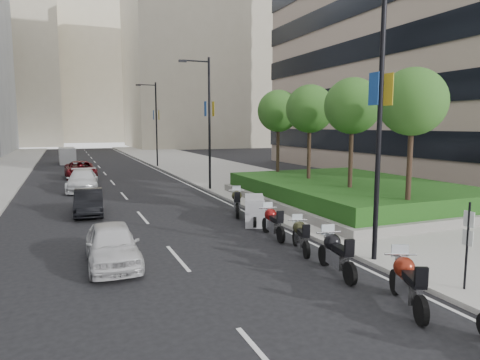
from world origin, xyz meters
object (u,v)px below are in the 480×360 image
motorcycle_3 (301,236)px  delivery_van (67,156)px  car_d (81,170)px  motorcycle_2 (336,254)px  parking_sign (467,241)px  motorcycle_1 (407,282)px  motorcycle_4 (273,222)px  lamp_post_0 (376,106)px  car_c (83,180)px  motorcycle_5 (254,211)px  lamp_post_1 (207,117)px  car_b (89,202)px  car_a (112,244)px  motorcycle_6 (237,202)px  lamp_post_2 (155,120)px

motorcycle_3 → delivery_van: 42.14m
car_d → motorcycle_2: bearing=-79.7°
parking_sign → motorcycle_3: 5.54m
motorcycle_1 → motorcycle_3: size_ratio=1.09×
motorcycle_3 → motorcycle_4: size_ratio=0.91×
lamp_post_0 → delivery_van: bearing=101.4°
parking_sign → car_c: 24.87m
lamp_post_0 → motorcycle_5: (-1.15, 6.63, -4.44)m
motorcycle_4 → lamp_post_1: bearing=-0.9°
motorcycle_2 → car_b: size_ratio=0.62×
motorcycle_2 → car_c: size_ratio=0.49×
car_a → car_c: (-0.24, 17.22, 0.04)m
motorcycle_3 → motorcycle_4: bearing=16.9°
lamp_post_0 → motorcycle_4: (-1.43, 4.22, -4.46)m
car_a → delivery_van: size_ratio=0.87×
car_b → car_d: (0.18, 16.35, 0.09)m
motorcycle_5 → motorcycle_6: 2.25m
lamp_post_1 → delivery_van: size_ratio=1.97×
lamp_post_0 → parking_sign: bearing=-77.7°
lamp_post_0 → motorcycle_3: size_ratio=4.31×
car_a → car_d: bearing=91.3°
motorcycle_2 → car_c: bearing=26.2°
parking_sign → delivery_van: (-9.44, 46.55, -0.57)m
motorcycle_3 → car_b: 11.71m
motorcycle_3 → motorcycle_5: size_ratio=0.94×
car_a → motorcycle_1: bearing=-43.0°
motorcycle_6 → motorcycle_1: bearing=-161.3°
car_b → car_d: bearing=92.6°
lamp_post_0 → car_a: 9.43m
car_d → car_a: bearing=-91.8°
motorcycle_6 → car_b: size_ratio=0.59×
motorcycle_4 → delivery_van: size_ratio=0.50×
car_a → car_d: size_ratio=0.76×
motorcycle_5 → car_b: 8.55m
lamp_post_1 → motorcycle_3: size_ratio=4.31×
motorcycle_3 → car_d: bearing=30.0°
motorcycle_6 → car_a: 8.81m
motorcycle_4 → car_a: bearing=105.5°
lamp_post_2 → parking_sign: (0.66, -38.00, -3.61)m
lamp_post_0 → lamp_post_1: bearing=90.0°
car_a → car_d: 24.96m
motorcycle_5 → car_c: bearing=49.3°
car_d → delivery_van: size_ratio=1.14×
motorcycle_4 → motorcycle_5: 2.43m
motorcycle_1 → motorcycle_2: size_ratio=0.95×
car_c → car_d: 7.74m
lamp_post_2 → motorcycle_6: (-1.11, -26.12, -4.43)m
car_a → delivery_van: delivery_van is taller
lamp_post_2 → motorcycle_2: (-1.61, -35.39, -4.43)m
parking_sign → motorcycle_4: 7.56m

